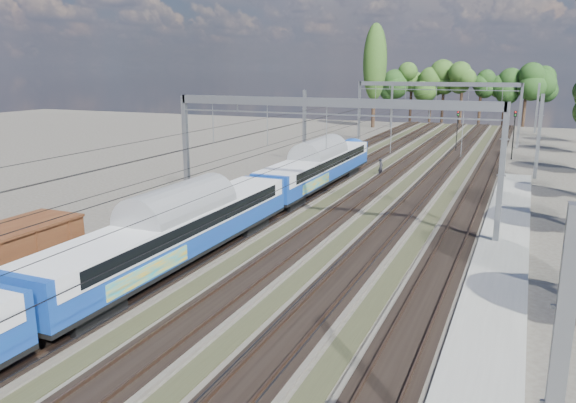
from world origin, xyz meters
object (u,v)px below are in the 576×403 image
at_px(worker, 381,167).
at_px(signal_far, 514,129).
at_px(emu_train, 174,223).
at_px(signal_near, 457,126).

height_order(worker, signal_far, signal_far).
relative_size(emu_train, signal_near, 12.33).
bearing_deg(signal_near, emu_train, -114.23).
bearing_deg(emu_train, worker, 83.93).
relative_size(signal_near, signal_far, 0.92).
xyz_separation_m(emu_train, signal_near, (8.56, 52.78, 0.71)).
bearing_deg(signal_far, worker, -134.43).
distance_m(emu_train, worker, 32.56).
xyz_separation_m(signal_near, signal_far, (7.09, -3.74, 0.31)).
bearing_deg(signal_far, emu_train, -115.96).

